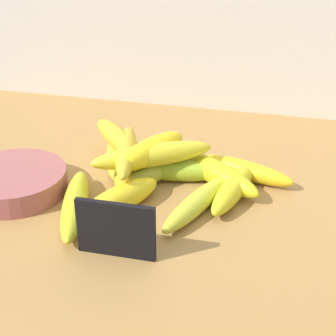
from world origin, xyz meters
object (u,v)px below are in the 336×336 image
banana_0 (196,204)px  banana_5 (182,171)px  banana_7 (116,153)px  banana_3 (126,170)px  fruit_bowl (14,182)px  banana_6 (233,189)px  banana_13 (153,155)px  banana_4 (120,199)px  banana_9 (75,204)px  banana_10 (117,138)px  banana_12 (151,151)px  chalkboard_sign (116,231)px  banana_1 (153,172)px  banana_8 (216,173)px  banana_2 (245,170)px  banana_11 (126,152)px

banana_0 → banana_5: bearing=113.9°
banana_0 → banana_7: 21.68cm
banana_3 → banana_5: (9.45, 1.99, -0.15)cm
fruit_bowl → banana_6: size_ratio=1.05×
banana_13 → banana_4: bearing=-107.1°
banana_6 → banana_7: same height
banana_4 → banana_9: 6.92cm
banana_6 → banana_10: bearing=162.2°
banana_3 → banana_4: (2.06, -9.51, 0.17)cm
banana_3 → banana_12: banana_12 is taller
chalkboard_sign → banana_0: bearing=56.1°
banana_0 → chalkboard_sign: bearing=-123.9°
banana_1 → banana_9: bearing=-125.5°
banana_7 → banana_8: banana_8 is taller
banana_6 → banana_13: size_ratio=0.79×
banana_6 → banana_12: banana_12 is taller
banana_6 → banana_13: bearing=172.7°
banana_4 → banana_7: size_ratio=0.80×
banana_4 → banana_0: bearing=10.2°
banana_0 → banana_13: banana_13 is taller
banana_10 → banana_13: banana_13 is taller
banana_3 → banana_9: bearing=-109.3°
banana_1 → banana_3: (-4.79, -0.48, 0.19)cm
chalkboard_sign → banana_6: chalkboard_sign is taller
banana_2 → banana_5: (-10.33, -2.96, 0.10)cm
chalkboard_sign → banana_3: bearing=104.0°
banana_10 → banana_12: banana_12 is taller
chalkboard_sign → banana_4: bearing=105.5°
banana_13 → banana_7: bearing=144.4°
banana_11 → banana_12: 4.14cm
banana_0 → banana_12: size_ratio=1.15×
banana_1 → banana_4: 10.36cm
banana_3 → banana_12: 5.75cm
banana_0 → banana_13: bearing=140.8°
chalkboard_sign → banana_8: chalkboard_sign is taller
banana_6 → banana_3: bearing=173.7°
banana_6 → banana_12: bearing=168.7°
fruit_bowl → banana_9: bearing=-18.8°
banana_5 → banana_12: banana_12 is taller
banana_5 → banana_7: size_ratio=0.98×
banana_2 → banana_13: (-14.89, -5.25, 3.76)cm
banana_4 → banana_13: (2.83, 9.21, 3.34)cm
banana_0 → banana_4: size_ratio=1.19×
banana_11 → banana_13: 4.57cm
banana_3 → banana_12: size_ratio=0.98×
banana_0 → banana_8: bearing=81.1°
banana_2 → banana_0: bearing=-116.4°
banana_7 → banana_8: bearing=-10.5°
banana_4 → banana_6: (16.60, 7.46, -0.29)cm
banana_3 → banana_9: banana_3 is taller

